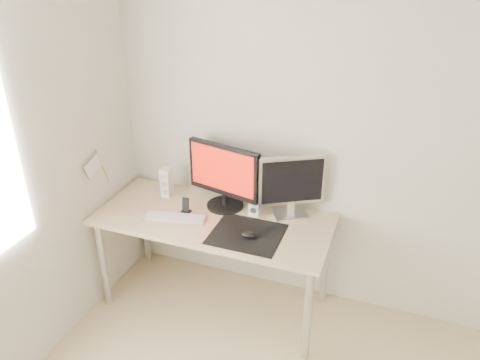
# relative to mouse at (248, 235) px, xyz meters

# --- Properties ---
(wall_back) EXTENTS (3.50, 0.00, 3.50)m
(wall_back) POSITION_rel_mouse_xyz_m (0.63, 0.52, 0.50)
(wall_back) COLOR white
(wall_back) RESTS_ON ground
(mousepad) EXTENTS (0.45, 0.40, 0.00)m
(mousepad) POSITION_rel_mouse_xyz_m (-0.02, 0.03, -0.02)
(mousepad) COLOR black
(mousepad) RESTS_ON desk
(mouse) EXTENTS (0.10, 0.06, 0.04)m
(mouse) POSITION_rel_mouse_xyz_m (0.00, 0.00, 0.00)
(mouse) COLOR black
(mouse) RESTS_ON mousepad
(desk) EXTENTS (1.60, 0.70, 0.73)m
(desk) POSITION_rel_mouse_xyz_m (-0.30, 0.15, -0.10)
(desk) COLOR #D1B587
(desk) RESTS_ON ground
(main_monitor) EXTENTS (0.55, 0.31, 0.47)m
(main_monitor) POSITION_rel_mouse_xyz_m (-0.29, 0.31, 0.23)
(main_monitor) COLOR black
(main_monitor) RESTS_ON desk
(second_monitor) EXTENTS (0.41, 0.26, 0.43)m
(second_monitor) POSITION_rel_mouse_xyz_m (0.18, 0.36, 0.22)
(second_monitor) COLOR silver
(second_monitor) RESTS_ON desk
(speaker_left) EXTENTS (0.07, 0.08, 0.22)m
(speaker_left) POSITION_rel_mouse_xyz_m (-0.74, 0.31, 0.09)
(speaker_left) COLOR white
(speaker_left) RESTS_ON desk
(speaker_right) EXTENTS (0.07, 0.08, 0.22)m
(speaker_right) POSITION_rel_mouse_xyz_m (-0.05, 0.29, 0.09)
(speaker_right) COLOR white
(speaker_right) RESTS_ON desk
(keyboard) EXTENTS (0.44, 0.20, 0.02)m
(keyboard) POSITION_rel_mouse_xyz_m (-0.54, 0.04, -0.01)
(keyboard) COLOR silver
(keyboard) RESTS_ON desk
(phone_dock) EXTENTS (0.06, 0.05, 0.11)m
(phone_dock) POSITION_rel_mouse_xyz_m (-0.50, 0.14, 0.01)
(phone_dock) COLOR black
(phone_dock) RESTS_ON desk
(pennant) EXTENTS (0.01, 0.23, 0.29)m
(pennant) POSITION_rel_mouse_xyz_m (-1.09, 0.00, 0.30)
(pennant) COLOR #A57F54
(pennant) RESTS_ON wall_left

